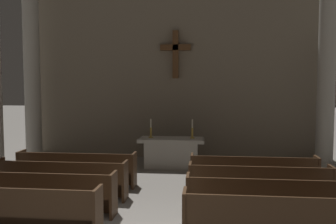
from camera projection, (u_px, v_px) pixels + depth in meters
pew_left_row_1 at (13, 210)px, 6.70m from camera, size 3.28×0.50×0.95m
pew_left_row_2 at (40, 192)px, 7.80m from camera, size 3.28×0.50×0.95m
pew_left_row_3 at (61, 179)px, 8.90m from camera, size 3.28×0.50×0.95m
pew_left_row_4 at (77, 169)px, 9.99m from camera, size 3.28×0.50×0.95m
pew_right_row_1 at (278, 220)px, 6.20m from camera, size 3.28×0.50×0.95m
pew_right_row_2 at (267, 200)px, 7.30m from camera, size 3.28×0.50×0.95m
pew_right_row_3 at (259, 185)px, 8.40m from camera, size 3.28×0.50×0.95m
pew_right_row_4 at (253, 173)px, 9.50m from camera, size 3.28×0.50×0.95m
column_left_third at (32, 73)px, 13.11m from camera, size 0.87×0.87×6.64m
column_right_third at (327, 72)px, 12.04m from camera, size 0.87×0.87×6.64m
altar at (171, 152)px, 12.20m from camera, size 2.20×0.90×1.01m
candlestick_left at (151, 132)px, 12.22m from camera, size 0.16×0.16×0.63m
candlestick_right at (192, 132)px, 12.07m from camera, size 0.16×0.16×0.63m
apse_with_cross at (176, 65)px, 13.81m from camera, size 11.20×0.46×7.13m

